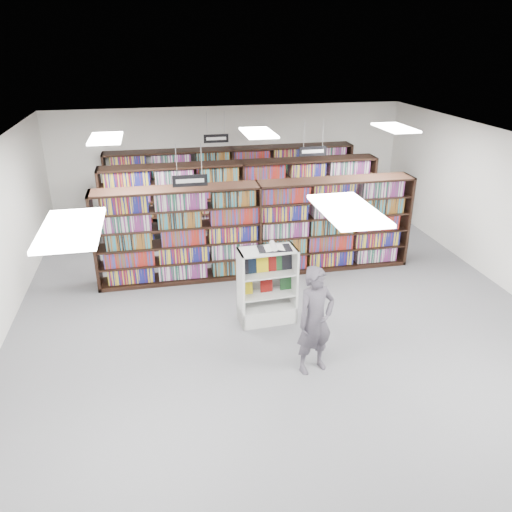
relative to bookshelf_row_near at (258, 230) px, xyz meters
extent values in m
plane|color=#57575C|center=(0.00, -2.00, -1.05)|extent=(12.00, 12.00, 0.00)
cube|color=silver|center=(0.00, -2.00, 2.15)|extent=(10.00, 12.00, 0.10)
cube|color=white|center=(0.00, 4.00, 0.55)|extent=(10.00, 0.10, 3.20)
cube|color=black|center=(0.00, 0.00, 0.00)|extent=(7.00, 0.60, 2.10)
cube|color=maroon|center=(0.00, 0.00, 0.00)|extent=(6.88, 0.42, 1.98)
cube|color=black|center=(0.00, 2.00, 0.00)|extent=(7.00, 0.60, 2.10)
cube|color=maroon|center=(0.00, 2.00, 0.00)|extent=(6.88, 0.42, 1.98)
cube|color=black|center=(0.00, 3.70, 0.00)|extent=(7.00, 0.60, 2.10)
cube|color=maroon|center=(0.00, 3.70, 0.00)|extent=(6.88, 0.42, 1.98)
cylinder|color=#B2B2B7|center=(-1.73, -1.00, 1.86)|extent=(0.01, 0.01, 0.58)
cylinder|color=#B2B2B7|center=(-1.27, -1.00, 1.86)|extent=(0.01, 0.01, 0.58)
cube|color=black|center=(-1.50, -1.00, 1.46)|extent=(0.65, 0.02, 0.22)
cube|color=white|center=(-1.50, -1.01, 1.46)|extent=(0.52, 0.00, 0.08)
cylinder|color=#B2B2B7|center=(1.27, 1.00, 1.86)|extent=(0.01, 0.01, 0.58)
cylinder|color=#B2B2B7|center=(1.73, 1.00, 1.86)|extent=(0.01, 0.01, 0.58)
cube|color=black|center=(1.50, 1.00, 1.46)|extent=(0.65, 0.02, 0.22)
cube|color=white|center=(1.50, 0.99, 1.46)|extent=(0.52, 0.00, 0.08)
cylinder|color=#B2B2B7|center=(-0.73, 3.00, 1.86)|extent=(0.01, 0.01, 0.58)
cylinder|color=#B2B2B7|center=(-0.27, 3.00, 1.86)|extent=(0.01, 0.01, 0.58)
cube|color=black|center=(-0.50, 3.00, 1.46)|extent=(0.65, 0.02, 0.22)
cube|color=white|center=(-0.50, 2.99, 1.46)|extent=(0.52, 0.00, 0.08)
cube|color=white|center=(-3.00, -5.00, 2.11)|extent=(0.60, 1.20, 0.04)
cube|color=white|center=(0.00, -5.00, 2.11)|extent=(0.60, 1.20, 0.04)
cube|color=white|center=(-3.00, 0.00, 2.11)|extent=(0.60, 1.20, 0.04)
cube|color=white|center=(0.00, 0.00, 2.11)|extent=(0.60, 1.20, 0.04)
cube|color=white|center=(3.00, 0.00, 2.11)|extent=(0.60, 1.20, 0.04)
cube|color=silver|center=(-0.26, -2.06, -0.89)|extent=(1.08, 0.59, 0.31)
cube|color=silver|center=(-0.76, -2.09, -0.32)|extent=(0.07, 0.53, 1.47)
cube|color=silver|center=(0.25, -2.03, -0.32)|extent=(0.07, 0.53, 1.47)
cube|color=silver|center=(-0.27, -1.82, -0.32)|extent=(1.05, 0.09, 1.47)
cube|color=silver|center=(-0.26, -2.06, 0.40)|extent=(1.08, 0.59, 0.03)
cube|color=silver|center=(-0.26, -2.06, -0.47)|extent=(1.00, 0.54, 0.02)
cube|color=silver|center=(-0.26, -2.06, -0.05)|extent=(1.00, 0.54, 0.02)
cube|color=black|center=(-0.66, -2.04, 0.12)|extent=(0.21, 0.09, 0.32)
cube|color=black|center=(-0.50, -2.03, 0.12)|extent=(0.21, 0.09, 0.32)
cube|color=yellow|center=(-0.34, -2.02, 0.12)|extent=(0.21, 0.09, 0.32)
cube|color=maroon|center=(-0.18, -2.01, 0.12)|extent=(0.21, 0.09, 0.32)
cube|color=#1A4720|center=(-0.02, -2.00, 0.12)|extent=(0.21, 0.09, 0.32)
cube|color=black|center=(0.14, -1.99, 0.12)|extent=(0.21, 0.09, 0.32)
cube|color=yellow|center=(-0.64, -2.04, -0.31)|extent=(0.23, 0.07, 0.30)
cube|color=maroon|center=(-0.26, -2.01, -0.31)|extent=(0.23, 0.07, 0.30)
cube|color=#1A4720|center=(0.12, -1.99, -0.31)|extent=(0.23, 0.07, 0.30)
cube|color=black|center=(-0.13, -2.06, 0.43)|extent=(0.62, 0.38, 0.01)
cube|color=white|center=(-0.27, -2.06, 0.44)|extent=(0.28, 0.33, 0.05)
cube|color=white|center=(0.02, -2.06, 0.44)|extent=(0.28, 0.33, 0.07)
cylinder|color=white|center=(-0.15, -2.06, 0.48)|extent=(0.11, 0.31, 0.10)
imported|color=#48424B|center=(0.15, -3.69, -0.14)|extent=(0.76, 0.61, 1.81)
camera|label=1|loc=(-2.09, -10.06, 3.93)|focal=35.00mm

